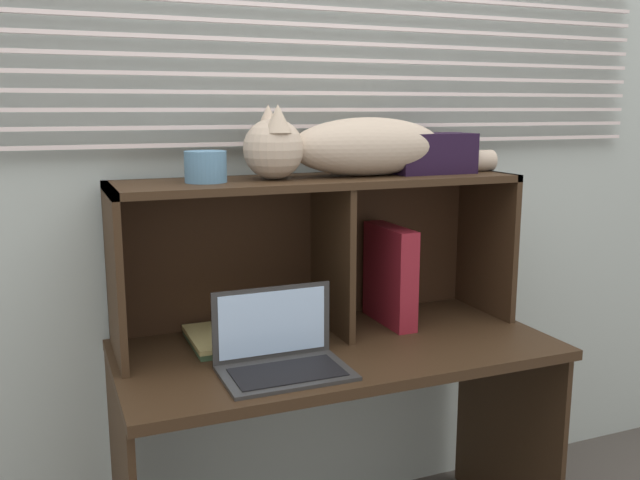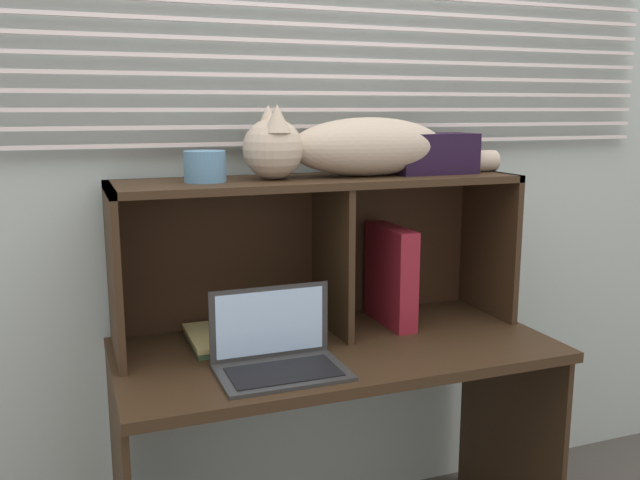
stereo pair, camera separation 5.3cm
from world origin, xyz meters
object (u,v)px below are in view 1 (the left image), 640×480
(small_basket, at_px, (206,167))
(storage_box, at_px, (431,153))
(cat, at_px, (349,147))
(laptop, at_px, (281,354))
(binder_upright, at_px, (390,275))
(book_stack, at_px, (222,338))

(small_basket, height_order, storage_box, storage_box)
(cat, distance_m, laptop, 0.66)
(laptop, bearing_deg, cat, 39.36)
(cat, distance_m, small_basket, 0.44)
(binder_upright, height_order, small_basket, small_basket)
(binder_upright, xyz_separation_m, book_stack, (-0.55, 0.00, -0.14))
(cat, height_order, small_basket, cat)
(laptop, xyz_separation_m, binder_upright, (0.46, 0.26, 0.11))
(binder_upright, bearing_deg, laptop, -150.80)
(cat, xyz_separation_m, small_basket, (-0.44, 0.00, -0.05))
(cat, bearing_deg, book_stack, 179.50)
(book_stack, distance_m, small_basket, 0.51)
(small_basket, bearing_deg, cat, 0.00)
(book_stack, relative_size, storage_box, 1.01)
(laptop, height_order, small_basket, small_basket)
(storage_box, bearing_deg, binder_upright, 180.00)
(small_basket, bearing_deg, storage_box, 0.00)
(binder_upright, bearing_deg, storage_box, 0.00)
(small_basket, bearing_deg, binder_upright, 0.00)
(small_basket, distance_m, storage_box, 0.73)
(laptop, bearing_deg, binder_upright, 29.20)
(binder_upright, bearing_deg, small_basket, 180.00)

